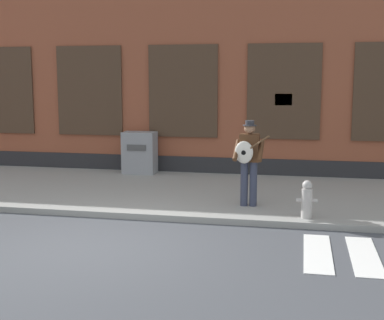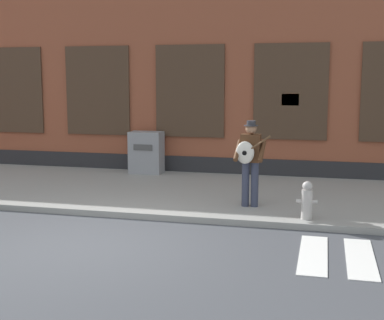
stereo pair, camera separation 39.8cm
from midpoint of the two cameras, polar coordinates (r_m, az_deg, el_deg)
name	(u,v)px [view 2 (the right image)]	position (r m, az deg, el deg)	size (l,w,h in m)	color
ground_plane	(92,245)	(8.78, -9.35, -8.98)	(160.00, 160.00, 0.00)	#424449
sidewalk	(165,191)	(12.45, -1.96, -3.34)	(28.00, 4.71, 0.12)	gray
building_backdrop	(206,66)	(16.41, 2.23, 10.02)	(28.00, 4.06, 6.09)	brown
busker	(250,158)	(10.59, 7.25, 0.21)	(0.71, 0.53, 1.71)	#33384C
utility_box	(146,152)	(14.46, -4.11, 0.82)	(0.87, 0.56, 1.12)	gray
fire_hydrant	(307,201)	(9.94, 13.29, -4.24)	(0.38, 0.20, 0.70)	#B2ADA8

